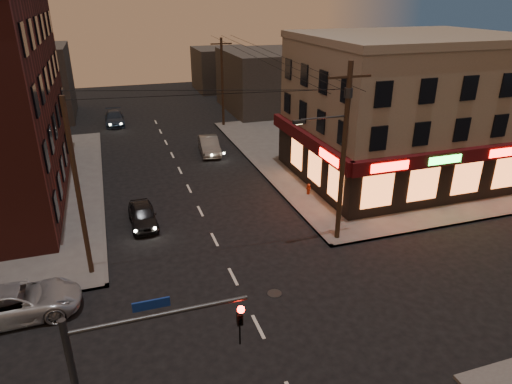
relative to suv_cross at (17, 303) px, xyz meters
name	(u,v)px	position (x,y,z in m)	size (l,w,h in m)	color
ground	(258,327)	(9.85, -4.00, -0.75)	(120.00, 120.00, 0.00)	black
sidewalk_ne	(379,151)	(27.85, 15.00, -0.67)	(24.00, 28.00, 0.15)	#514F4C
pizza_building	(404,109)	(25.78, 9.43, 4.60)	(15.85, 12.85, 10.50)	gray
bg_building_ne_a	(268,81)	(23.85, 34.00, 2.75)	(10.00, 12.00, 7.00)	#3F3D3A
bg_building_nw	(28,83)	(-3.15, 38.00, 3.25)	(9.00, 10.00, 8.00)	#3F3D3A
bg_building_ne_b	(223,69)	(21.85, 48.00, 2.25)	(8.00, 8.00, 6.00)	#3F3D3A
utility_pole_main	(342,145)	(16.53, 1.80, 5.01)	(4.20, 0.44, 10.00)	#382619
utility_pole_far	(222,83)	(16.65, 28.00, 3.90)	(0.26, 0.26, 9.00)	#382619
utility_pole_west	(78,191)	(3.05, 2.50, 3.90)	(0.24, 0.24, 9.00)	#382619
traffic_signal	(120,383)	(4.28, -9.60, 3.41)	(4.49, 0.32, 6.47)	#333538
suv_cross	(17,303)	(0.00, 0.00, 0.00)	(2.47, 5.37, 1.49)	#A0A3A9
sedan_near	(143,215)	(6.10, 7.21, -0.07)	(1.58, 3.94, 1.34)	black
sedan_mid	(209,145)	(13.10, 19.44, 0.01)	(1.60, 4.58, 1.51)	slate
sedan_far	(114,118)	(5.49, 32.37, -0.03)	(2.00, 4.92, 1.43)	#1C2839
fire_hydrant	(308,188)	(17.65, 8.06, -0.18)	(0.35, 0.35, 0.77)	maroon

